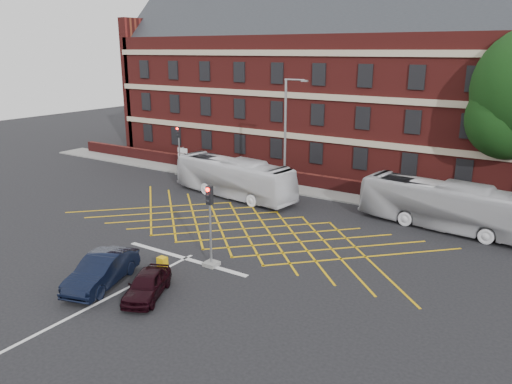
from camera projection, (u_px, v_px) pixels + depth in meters
The scene contains 16 objects.
ground at pixel (224, 239), 29.50m from camera, with size 120.00×120.00×0.00m, color black.
victorian_building at pixel (371, 83), 44.91m from camera, with size 51.00×12.17×20.40m.
boundary_wall at pixel (322, 182), 39.81m from camera, with size 56.00×0.50×1.10m, color #481313.
far_pavement at pixel (316, 191), 39.14m from camera, with size 60.00×3.00×0.12m, color slate.
box_junction_hatching at pixel (244, 229), 31.11m from camera, with size 11.50×0.12×0.02m, color #CC990C.
stop_line at pixel (185, 258), 26.68m from camera, with size 8.00×0.30×0.02m, color silver.
centre_line at pixel (86, 309), 21.45m from camera, with size 0.15×14.00×0.02m, color silver.
bus_left at pixel (234, 178), 37.60m from camera, with size 2.44×10.45×2.91m, color silver.
bus_right at pixel (445, 206), 30.82m from camera, with size 2.49×10.64×2.96m, color #BABABE.
car_navy at pixel (102, 270), 23.50m from camera, with size 1.58×4.52×1.49m, color black.
car_maroon at pixel (147, 284), 22.43m from camera, with size 1.41×3.50×1.19m, color black.
traffic_light_near at pixel (211, 234), 25.32m from camera, with size 0.70×0.70×4.27m.
traffic_light_far at pixel (179, 155), 44.23m from camera, with size 0.70×0.70×4.27m.
street_lamp at pixel (286, 157), 37.25m from camera, with size 2.25×1.00×8.77m.
direction_signs at pixel (183, 156), 45.63m from camera, with size 1.10×0.16×2.20m.
utility_cabinet at pixel (163, 266), 24.70m from camera, with size 0.45×0.37×0.91m, color #D09F0C.
Camera 1 is at (16.67, -22.07, 10.78)m, focal length 35.00 mm.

